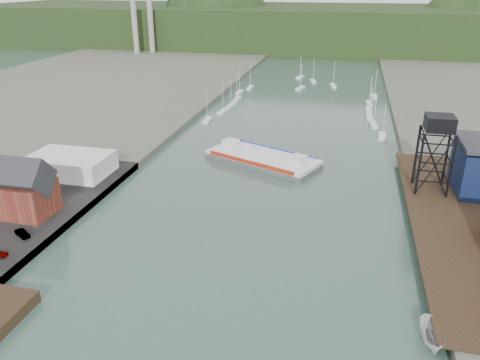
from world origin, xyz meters
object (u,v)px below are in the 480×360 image
at_px(harbor_building, 19,192).
at_px(lift_tower, 439,128).
at_px(motorboat, 431,336).
at_px(chain_ferry, 263,158).

height_order(harbor_building, lift_tower, lift_tower).
bearing_deg(motorboat, lift_tower, 78.34).
relative_size(lift_tower, chain_ferry, 0.52).
xyz_separation_m(harbor_building, motorboat, (71.79, -17.50, -4.80)).
height_order(lift_tower, chain_ferry, lift_tower).
bearing_deg(harbor_building, lift_tower, 19.98).
bearing_deg(chain_ferry, motorboat, -37.41).
relative_size(chain_ferry, motorboat, 4.59).
height_order(chain_ferry, motorboat, chain_ferry).
height_order(lift_tower, motorboat, lift_tower).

